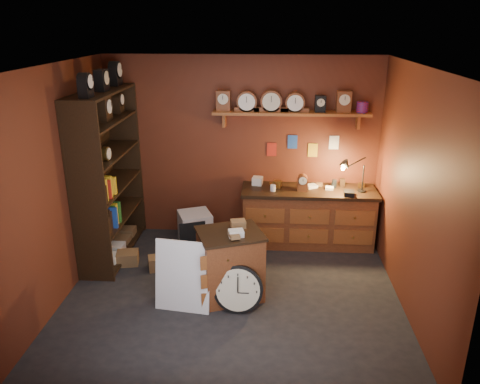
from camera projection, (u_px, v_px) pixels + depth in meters
name	position (u px, v px, depth m)	size (l,w,h in m)	color
floor	(233.00, 294.00, 5.71)	(4.00, 4.00, 0.00)	black
room_shell	(236.00, 156.00, 5.21)	(4.02, 3.62, 2.71)	#5A2615
shelving_unit	(106.00, 169.00, 6.30)	(0.47, 1.60, 2.58)	black
workbench	(308.00, 214.00, 6.86)	(1.94, 0.66, 1.36)	brown
low_cabinet	(230.00, 262.00, 5.53)	(0.90, 0.83, 0.92)	brown
big_round_clock	(238.00, 289.00, 5.29)	(0.57, 0.18, 0.57)	black
white_panel	(184.00, 308.00, 5.43)	(0.64, 0.03, 0.85)	silver
mini_fridge	(195.00, 228.00, 6.97)	(0.58, 0.61, 0.47)	silver
floor_box_a	(128.00, 258.00, 6.39)	(0.29, 0.24, 0.18)	brown
floor_box_b	(182.00, 290.00, 5.67)	(0.19, 0.23, 0.11)	white
floor_box_c	(158.00, 263.00, 6.25)	(0.24, 0.20, 0.18)	brown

